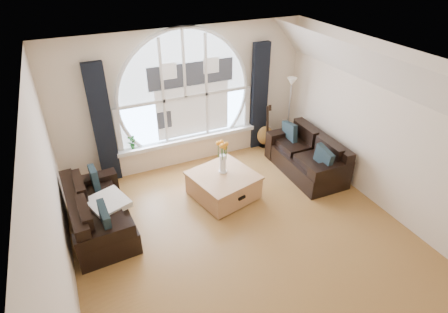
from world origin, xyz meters
TOP-DOWN VIEW (x-y plane):
  - ground at (0.00, 0.00)m, footprint 5.00×5.50m
  - ceiling at (0.00, 0.00)m, footprint 5.00×5.50m
  - wall_back at (0.00, 2.75)m, footprint 5.00×0.01m
  - wall_left at (-2.50, 0.00)m, footprint 0.01×5.50m
  - wall_right at (2.50, 0.00)m, footprint 0.01×5.50m
  - attic_slope at (2.20, 0.00)m, footprint 0.92×5.50m
  - arched_window at (0.00, 2.72)m, footprint 2.60×0.06m
  - window_sill at (0.00, 2.65)m, footprint 2.90×0.22m
  - window_frame at (0.00, 2.69)m, footprint 2.76×0.08m
  - neighbor_house at (0.15, 2.71)m, footprint 1.70×0.02m
  - curtain_left at (-1.60, 2.63)m, footprint 0.35×0.12m
  - curtain_right at (1.60, 2.63)m, footprint 0.35×0.12m
  - sofa_left at (-2.00, 1.24)m, footprint 0.93×1.72m
  - sofa_right at (1.95, 1.29)m, footprint 0.88×1.72m
  - coffee_chest at (0.14, 1.23)m, footprint 1.24×1.24m
  - throw_blanket at (-1.85, 1.21)m, footprint 0.71×0.71m
  - vase_flowers at (0.16, 1.31)m, footprint 0.24×0.24m
  - floor_lamp at (2.15, 2.30)m, footprint 0.24×0.24m
  - guitar at (1.71, 2.47)m, footprint 0.41×0.32m
  - potted_plant at (-1.14, 2.65)m, footprint 0.18×0.16m

SIDE VIEW (x-z plane):
  - ground at x=0.00m, z-range -0.01..0.01m
  - coffee_chest at x=0.14m, z-range 0.00..0.50m
  - sofa_left at x=-2.00m, z-range 0.03..0.77m
  - sofa_right at x=1.95m, z-range 0.02..0.78m
  - throw_blanket at x=-1.85m, z-range 0.45..0.55m
  - window_sill at x=0.00m, z-range 0.47..0.55m
  - guitar at x=1.71m, z-range 0.00..1.06m
  - potted_plant at x=-1.14m, z-range 0.55..0.85m
  - floor_lamp at x=2.15m, z-range 0.00..1.60m
  - vase_flowers at x=0.16m, z-range 0.50..1.20m
  - curtain_left at x=-1.60m, z-range 0.00..2.30m
  - curtain_right at x=1.60m, z-range 0.00..2.30m
  - wall_back at x=0.00m, z-range 0.00..2.70m
  - wall_left at x=-2.50m, z-range 0.00..2.70m
  - wall_right at x=2.50m, z-range 0.00..2.70m
  - neighbor_house at x=0.15m, z-range 0.75..2.25m
  - arched_window at x=0.00m, z-range 0.55..2.70m
  - window_frame at x=0.00m, z-range 0.55..2.70m
  - attic_slope at x=2.20m, z-range 1.99..2.71m
  - ceiling at x=0.00m, z-range 2.70..2.71m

